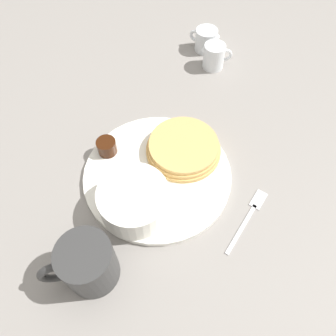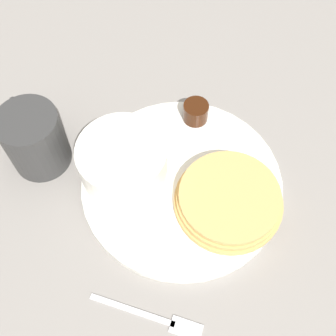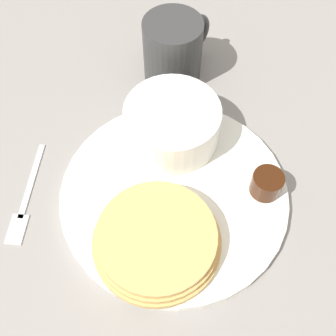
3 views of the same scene
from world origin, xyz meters
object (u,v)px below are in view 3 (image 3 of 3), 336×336
Objects in this scene: plate at (174,194)px; coffee_mug at (174,50)px; bowl at (172,123)px; fork at (24,204)px.

plate is 2.40× the size of coffee_mug.
bowl is at bearing -33.62° from plate.
coffee_mug is at bearing -35.33° from plate.
fork is (0.03, 0.20, -0.04)m from bowl.
bowl reaches higher than plate.
bowl is 0.21m from fork.
bowl is at bearing 143.57° from coffee_mug.
bowl is 0.13m from coffee_mug.
coffee_mug is 1.00× the size of fork.
coffee_mug reaches higher than plate.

